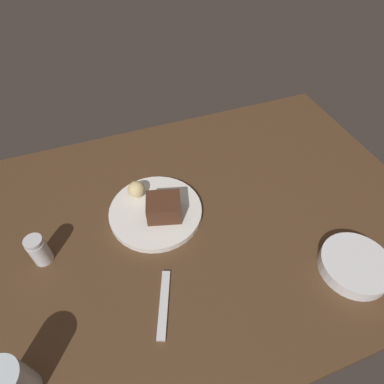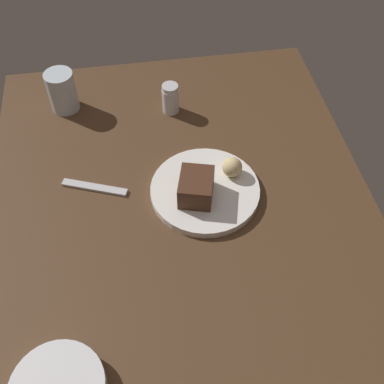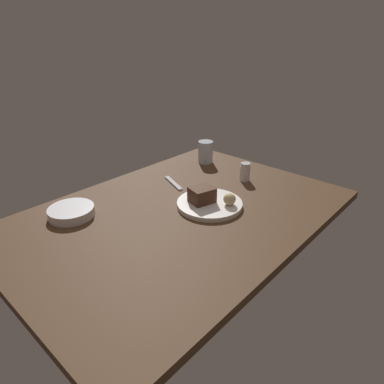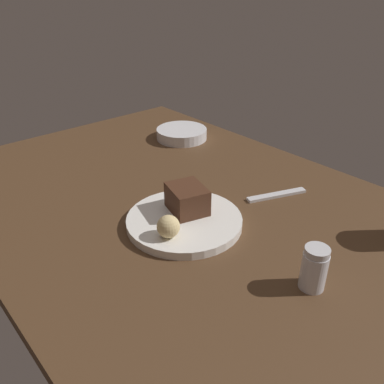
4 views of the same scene
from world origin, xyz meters
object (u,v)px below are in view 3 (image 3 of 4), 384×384
Objects in this scene: water_glass at (205,152)px; side_bowl at (71,212)px; chocolate_cake_slice at (202,195)px; dessert_spoon at (173,183)px; bread_roll at (230,199)px; salt_shaker at (245,172)px; dessert_plate at (210,204)px.

water_glass reaches higher than side_bowl.
water_glass reaches higher than chocolate_cake_slice.
bread_roll is at bearing 17.57° from dessert_spoon.
salt_shaker is 0.50× the size of side_bowl.
bread_roll is 55.91cm from side_bowl.
dessert_plate is at bearing 140.76° from side_bowl.
salt_shaker is at bearing 157.74° from side_bowl.
bread_roll is at bearing 115.46° from dessert_plate.
side_bowl is (66.47, -27.21, -2.29)cm from salt_shaker.
chocolate_cake_slice reaches higher than dessert_plate.
chocolate_cake_slice is 1.07× the size of salt_shaker.
side_bowl is at bearing -0.35° from water_glass.
dessert_plate is 45.86cm from water_glass.
side_bowl is at bearing -77.78° from dessert_spoon.
dessert_plate is 3.04× the size of salt_shaker.
chocolate_cake_slice reaches higher than bread_roll.
side_bowl is (36.33, -28.81, -2.94)cm from chocolate_cake_slice.
dessert_plate is 1.61× the size of dessert_spoon.
water_glass is (-35.56, -28.38, 0.73)cm from chocolate_cake_slice.
water_glass is at bearing -137.80° from dessert_plate.
salt_shaker is at bearing 70.23° from dessert_spoon.
chocolate_cake_slice is at bearing -61.19° from bread_roll.
chocolate_cake_slice is at bearing 141.58° from side_bowl.
salt_shaker is 71.86cm from side_bowl.
dessert_plate is 7.95cm from bread_roll.
side_bowl is 43.81cm from dessert_spoon.
bread_roll is 0.30× the size of dessert_spoon.
salt_shaker reaches higher than dessert_spoon.
chocolate_cake_slice is 23.32cm from dessert_spoon.
water_glass reaches higher than bread_roll.
bread_roll is at bearing 137.55° from side_bowl.
bread_roll is at bearing 118.81° from chocolate_cake_slice.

